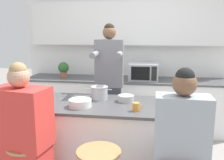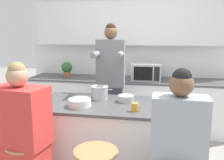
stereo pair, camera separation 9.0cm
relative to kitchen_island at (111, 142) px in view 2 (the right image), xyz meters
The scene contains 12 objects.
wall_back 2.22m from the kitchen_island, 90.00° to the left, with size 3.75×0.22×2.70m.
back_counter 1.61m from the kitchen_island, 90.00° to the left, with size 3.48×0.68×0.88m.
kitchen_island is the anchor object (origin of this frame).
person_cooking 0.80m from the kitchen_island, 100.64° to the left, with size 0.40×0.58×1.79m.
person_wrapped_blanket 0.99m from the kitchen_island, 135.18° to the right, with size 0.53×0.37×1.44m.
cooking_pot 0.58m from the kitchen_island, 133.70° to the left, with size 0.29×0.20×0.15m.
fruit_bowl 0.52m from the kitchen_island, 37.24° to the left, with size 0.18×0.18×0.07m.
mixing_bowl_steel 0.60m from the kitchen_island, 152.47° to the right, with size 0.24×0.24×0.08m.
coffee_cup_near 0.61m from the kitchen_island, 36.85° to the right, with size 0.10×0.07×0.09m.
juice_carton 0.92m from the kitchen_island, 164.24° to the right, with size 0.08×0.08×0.17m.
microwave 1.69m from the kitchen_island, 78.77° to the left, with size 0.48×0.39×0.29m.
potted_plant 2.03m from the kitchen_island, 124.38° to the left, with size 0.19×0.19×0.27m.
Camera 2 is at (0.49, -2.58, 1.69)m, focal length 40.00 mm.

